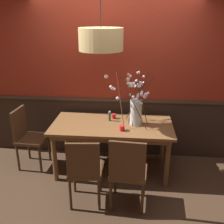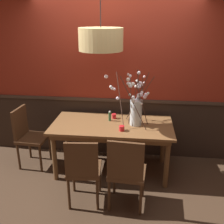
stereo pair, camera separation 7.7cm
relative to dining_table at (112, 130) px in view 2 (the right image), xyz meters
The scene contains 13 objects.
ground_plane 0.69m from the dining_table, ahead, with size 24.00×24.00×0.00m, color #422D1E.
back_wall 0.94m from the dining_table, 90.00° to the left, with size 4.67×0.14×2.85m.
dining_table is the anchor object (origin of this frame).
chair_near_side_left 0.87m from the dining_table, 107.80° to the right, with size 0.45×0.45×0.93m.
chair_head_west_end 1.33m from the dining_table, behind, with size 0.45×0.45×0.95m.
chair_far_side_left 0.88m from the dining_table, 106.50° to the left, with size 0.42×0.44×0.90m.
chair_far_side_right 0.91m from the dining_table, 71.49° to the left, with size 0.40×0.43×0.94m.
chair_near_side_right 0.88m from the dining_table, 72.11° to the right, with size 0.47×0.44×0.97m.
vase_with_blossoms 0.48m from the dining_table, ahead, with size 0.68×0.69×0.83m.
candle_holder_nearer_center 0.26m from the dining_table, 88.75° to the left, with size 0.07×0.07×0.07m.
candle_holder_nearer_edge 0.29m from the dining_table, 53.15° to the right, with size 0.08×0.08×0.07m.
condiment_bottle 0.21m from the dining_table, 110.55° to the left, with size 0.04×0.04×0.15m.
pendant_lamp 1.30m from the dining_table, 156.72° to the right, with size 0.58×0.58×1.01m.
Camera 2 is at (0.40, -3.49, 2.30)m, focal length 41.94 mm.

